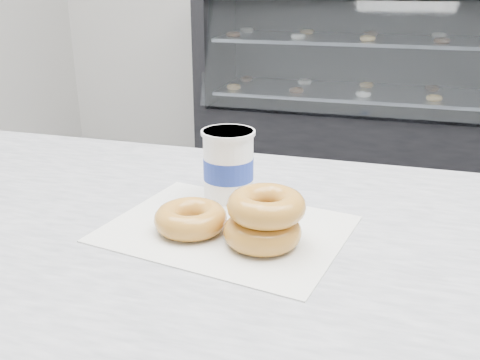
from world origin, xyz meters
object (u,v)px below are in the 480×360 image
object	(u,v)px
display_case	(397,109)
donut_single	(191,219)
donut_stack	(264,219)
coffee_cup	(228,164)

from	to	relation	value
display_case	donut_single	bearing A→B (deg)	-96.04
donut_single	donut_stack	size ratio (longest dim) A/B	0.72
donut_single	coffee_cup	bearing A→B (deg)	83.55
display_case	donut_single	world-z (taller)	display_case
donut_stack	coffee_cup	world-z (taller)	coffee_cup
display_case	donut_stack	xyz separation A→B (m)	(-0.18, -2.74, 0.45)
display_case	donut_stack	bearing A→B (deg)	-93.68
donut_single	coffee_cup	distance (m)	0.14
display_case	donut_single	size ratio (longest dim) A/B	22.40
donut_stack	coffee_cup	xyz separation A→B (m)	(-0.10, 0.15, 0.02)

